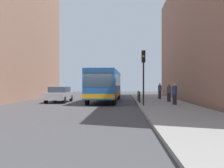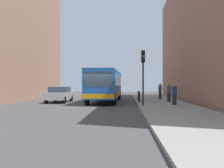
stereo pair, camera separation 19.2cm
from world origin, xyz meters
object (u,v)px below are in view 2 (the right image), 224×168
(bollard_mid, at_px, (138,96))
(pedestrian_near_signal, at_px, (174,94))
(traffic_light, at_px, (143,67))
(bollard_near, at_px, (140,97))
(car_behind_bus, at_px, (113,91))
(car_beside_bus, at_px, (60,94))
(bus, at_px, (106,84))
(pedestrian_far_sidewalk, at_px, (160,91))
(pedestrian_mid_sidewalk, at_px, (169,93))

(bollard_mid, relative_size, pedestrian_near_signal, 0.58)
(traffic_light, distance_m, bollard_near, 3.76)
(bollard_near, bearing_deg, bollard_mid, 90.00)
(car_behind_bus, bearing_deg, pedestrian_near_signal, 107.21)
(pedestrian_near_signal, bearing_deg, bollard_near, -165.52)
(car_beside_bus, xyz_separation_m, car_behind_bus, (4.54, 10.69, 0.00))
(bus, height_order, pedestrian_far_sidewalk, bus)
(pedestrian_mid_sidewalk, height_order, pedestrian_far_sidewalk, pedestrian_far_sidewalk)
(bollard_near, relative_size, pedestrian_far_sidewalk, 0.56)
(car_behind_bus, relative_size, pedestrian_far_sidewalk, 2.65)
(pedestrian_mid_sidewalk, bearing_deg, bus, 173.53)
(bollard_near, bearing_deg, traffic_light, -88.03)
(traffic_light, bearing_deg, car_beside_bus, 146.27)
(traffic_light, distance_m, pedestrian_near_signal, 3.31)
(pedestrian_far_sidewalk, bearing_deg, pedestrian_near_signal, 66.66)
(car_beside_bus, relative_size, bollard_near, 4.64)
(car_beside_bus, xyz_separation_m, pedestrian_far_sidewalk, (10.02, 3.64, 0.21))
(car_behind_bus, relative_size, traffic_light, 1.10)
(bus, height_order, traffic_light, traffic_light)
(car_behind_bus, height_order, traffic_light, traffic_light)
(pedestrian_mid_sidewalk, bearing_deg, bollard_near, -143.94)
(traffic_light, relative_size, bollard_near, 4.32)
(car_beside_bus, height_order, traffic_light, traffic_light)
(bus, distance_m, traffic_light, 6.98)
(traffic_light, distance_m, pedestrian_far_sidewalk, 9.26)
(car_beside_bus, relative_size, bollard_mid, 4.64)
(bus, distance_m, bollard_near, 4.58)
(traffic_light, height_order, pedestrian_near_signal, traffic_light)
(bollard_near, relative_size, bollard_mid, 1.00)
(car_beside_bus, distance_m, bollard_near, 7.80)
(bus, relative_size, traffic_light, 2.71)
(pedestrian_far_sidewalk, bearing_deg, bollard_near, 42.85)
(car_behind_bus, xyz_separation_m, pedestrian_far_sidewalk, (5.48, -7.05, 0.21))
(car_beside_bus, distance_m, pedestrian_near_signal, 10.91)
(bollard_mid, xyz_separation_m, pedestrian_far_sidewalk, (2.53, 3.56, 0.37))
(pedestrian_near_signal, bearing_deg, bollard_mid, 174.08)
(bus, xyz_separation_m, bollard_mid, (3.15, -0.90, -1.10))
(bus, bearing_deg, car_beside_bus, 14.45)
(bollard_near, bearing_deg, bus, 135.14)
(bollard_near, height_order, pedestrian_near_signal, pedestrian_near_signal)
(car_beside_bus, distance_m, pedestrian_far_sidewalk, 10.67)
(bus, xyz_separation_m, pedestrian_far_sidewalk, (5.69, 2.66, -0.73))
(pedestrian_near_signal, bearing_deg, pedestrian_mid_sidewalk, 140.83)
(car_beside_bus, xyz_separation_m, pedestrian_near_signal, (10.06, -4.22, 0.18))
(bus, relative_size, pedestrian_mid_sidewalk, 6.87)
(car_behind_bus, bearing_deg, bollard_mid, 102.45)
(pedestrian_far_sidewalk, bearing_deg, pedestrian_mid_sidewalk, 68.55)
(bollard_mid, relative_size, pedestrian_mid_sidewalk, 0.59)
(bus, bearing_deg, pedestrian_mid_sidewalk, 163.71)
(bollard_near, xyz_separation_m, pedestrian_far_sidewalk, (2.53, 5.80, 0.37))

